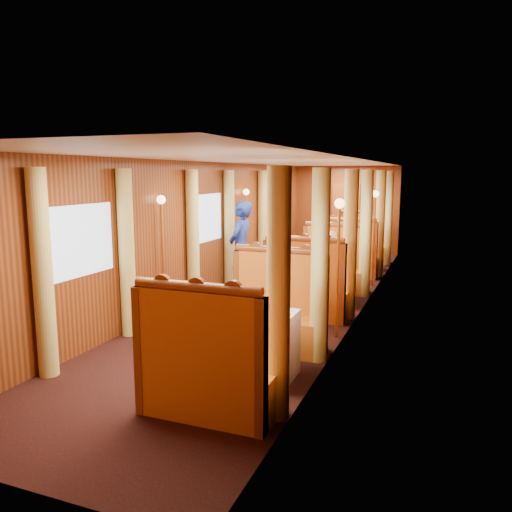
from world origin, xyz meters
The scene contains 49 objects.
floor centered at (0.00, 0.00, 0.00)m, with size 3.00×12.00×0.01m, color black, non-canonical shape.
ceiling centered at (0.00, 0.00, 2.50)m, with size 3.00×12.00×0.01m, color silver, non-canonical shape.
wall_far centered at (0.00, 6.00, 1.25)m, with size 3.00×2.50×0.01m, color brown, non-canonical shape.
wall_near centered at (0.00, -6.00, 1.25)m, with size 3.00×2.50×0.01m, color brown, non-canonical shape.
wall_left centered at (-1.50, 0.00, 1.25)m, with size 12.00×2.50×0.01m, color brown, non-canonical shape.
wall_right centered at (1.50, 0.00, 1.25)m, with size 12.00×2.50×0.01m, color brown, non-canonical shape.
doorway_far centered at (0.00, 5.97, 1.00)m, with size 0.80×0.04×2.00m, color brown.
table_near centered at (0.75, -3.50, 0.38)m, with size 1.05×0.72×0.75m, color white.
banquette_near_fwd centered at (0.75, -4.51, 0.42)m, with size 1.30×0.55×1.34m.
banquette_near_aft centered at (0.75, -2.49, 0.42)m, with size 1.30×0.55×1.34m.
table_mid centered at (0.75, 0.00, 0.38)m, with size 1.05×0.72×0.75m, color white.
banquette_mid_fwd centered at (0.75, -1.01, 0.42)m, with size 1.30×0.55×1.34m.
banquette_mid_aft centered at (0.75, 1.01, 0.42)m, with size 1.30×0.55×1.34m.
table_far centered at (0.75, 3.50, 0.38)m, with size 1.05×0.72×0.75m, color white.
banquette_far_fwd centered at (0.75, 2.49, 0.42)m, with size 1.30×0.55×1.34m.
banquette_far_aft centered at (0.75, 4.51, 0.42)m, with size 1.30×0.55×1.34m.
tea_tray centered at (0.66, -3.56, 0.76)m, with size 0.34×0.26×0.01m, color silver.
teapot_left centered at (0.53, -3.61, 0.81)m, with size 0.15×0.11×0.12m, color silver, non-canonical shape.
teapot_right centered at (0.77, -3.63, 0.82)m, with size 0.17×0.13×0.14m, color silver, non-canonical shape.
teapot_back centered at (0.64, -3.45, 0.82)m, with size 0.17×0.13×0.14m, color silver, non-canonical shape.
fruit_plate centered at (1.02, -3.61, 0.77)m, with size 0.23×0.23×0.05m.
cup_inboard centered at (0.35, -3.40, 0.86)m, with size 0.08×0.08×0.26m.
cup_outboard centered at (0.44, -3.26, 0.86)m, with size 0.08×0.08×0.26m.
rose_vase_mid centered at (0.78, 0.02, 0.93)m, with size 0.06×0.06×0.36m.
rose_vase_far centered at (0.76, 3.51, 0.93)m, with size 0.06×0.06×0.36m.
window_left_near centered at (-1.49, -3.50, 1.45)m, with size 1.20×0.90×0.01m, color #97ADCD, non-canonical shape.
curtain_left_near_a centered at (-1.38, -4.28, 1.18)m, with size 0.22×0.22×2.35m, color #DECC72.
curtain_left_near_b centered at (-1.38, -2.72, 1.18)m, with size 0.22×0.22×2.35m, color #DECC72.
window_right_near centered at (1.49, -3.50, 1.45)m, with size 1.20×0.90×0.01m, color #97ADCD, non-canonical shape.
curtain_right_near_a centered at (1.38, -4.28, 1.18)m, with size 0.22×0.22×2.35m, color #DECC72.
curtain_right_near_b centered at (1.38, -2.72, 1.18)m, with size 0.22×0.22×2.35m, color #DECC72.
window_left_mid centered at (-1.49, 0.00, 1.45)m, with size 1.20×0.90×0.01m, color #97ADCD, non-canonical shape.
curtain_left_mid_a centered at (-1.38, -0.78, 1.18)m, with size 0.22×0.22×2.35m, color #DECC72.
curtain_left_mid_b centered at (-1.38, 0.78, 1.18)m, with size 0.22×0.22×2.35m, color #DECC72.
window_right_mid centered at (1.49, 0.00, 1.45)m, with size 1.20×0.90×0.01m, color #97ADCD, non-canonical shape.
curtain_right_mid_a centered at (1.38, -0.78, 1.18)m, with size 0.22×0.22×2.35m, color #DECC72.
curtain_right_mid_b centered at (1.38, 0.78, 1.18)m, with size 0.22×0.22×2.35m, color #DECC72.
window_left_far centered at (-1.49, 3.50, 1.45)m, with size 1.20×0.90×0.01m, color #97ADCD, non-canonical shape.
curtain_left_far_a centered at (-1.38, 2.72, 1.18)m, with size 0.22×0.22×2.35m, color #DECC72.
curtain_left_far_b centered at (-1.38, 4.28, 1.18)m, with size 0.22×0.22×2.35m, color #DECC72.
window_right_far centered at (1.49, 3.50, 1.45)m, with size 1.20×0.90×0.01m, color #97ADCD, non-canonical shape.
curtain_right_far_a centered at (1.38, 2.72, 1.18)m, with size 0.22×0.22×2.35m, color #DECC72.
curtain_right_far_b centered at (1.38, 4.28, 1.18)m, with size 0.22×0.22×2.35m, color #DECC72.
sconce_left_fore centered at (-1.40, -1.75, 1.38)m, with size 0.14×0.14×1.95m.
sconce_right_fore centered at (1.40, -1.75, 1.38)m, with size 0.14×0.14×1.95m.
sconce_left_aft centered at (-1.40, 1.75, 1.38)m, with size 0.14×0.14×1.95m.
sconce_right_aft centered at (1.40, 1.75, 1.38)m, with size 0.14×0.14×1.95m.
steward centered at (-0.84, 0.10, 0.89)m, with size 0.65×0.43×1.78m, color navy.
passenger centered at (0.75, 0.74, 0.74)m, with size 0.40×0.44×0.76m.
Camera 1 is at (2.78, -8.48, 2.28)m, focal length 35.00 mm.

